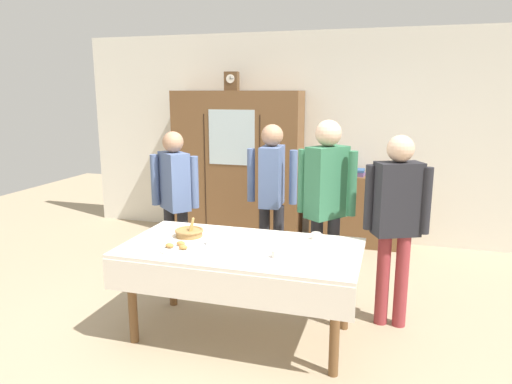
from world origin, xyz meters
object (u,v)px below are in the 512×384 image
Objects in this scene: tea_cup_far_right at (211,242)px; dining_table at (240,259)px; tea_cup_far_left at (316,237)px; tea_cup_near_left at (277,255)px; pastry_plate at (177,248)px; spoon_mid_right at (223,235)px; mantel_clock at (232,81)px; wall_cabinet at (238,165)px; person_beside_shelf at (326,195)px; person_near_right_end at (175,193)px; bookshelf_low at (357,210)px; bread_basket at (189,232)px; spoon_far_right at (240,240)px; person_behind_table_left at (272,188)px; person_by_cabinet at (396,213)px; book_stack at (358,173)px.

dining_table is at bearing 4.09° from tea_cup_far_right.
tea_cup_far_right is 1.00× the size of tea_cup_far_left.
pastry_plate is at bearing -178.12° from tea_cup_near_left.
mantel_clock is at bearing 107.39° from spoon_mid_right.
tea_cup_far_right is (-0.24, -0.02, 0.13)m from dining_table.
dining_table is 0.95× the size of wall_cabinet.
person_beside_shelf reaches higher than person_near_right_end.
tea_cup_near_left is (1.23, -2.75, -0.19)m from wall_cabinet.
tea_cup_far_left is at bearing 6.29° from spoon_mid_right.
bookshelf_low is 8.96× the size of tea_cup_near_left.
wall_cabinet is at bearing 122.67° from tea_cup_far_left.
bread_basket is at bearing -80.61° from wall_cabinet.
bread_basket is (0.40, -2.44, -0.18)m from wall_cabinet.
mantel_clock is 2.99m from tea_cup_far_left.
spoon_far_right is at bearing 40.69° from pastry_plate.
person_behind_table_left is at bearing 93.01° from dining_table.
tea_cup_near_left reaches higher than pastry_plate.
person_near_right_end is at bearing 141.19° from tea_cup_near_left.
wall_cabinet is 1.14× the size of person_beside_shelf.
person_near_right_end is (-0.10, -1.67, -0.03)m from wall_cabinet.
pastry_plate is at bearing -154.93° from person_by_cabinet.
person_near_right_end reaches higher than bookshelf_low.
dining_table is 1.15× the size of person_by_cabinet.
mantel_clock reaches higher than dining_table.
person_beside_shelf is at bearing -94.23° from bookshelf_low.
person_near_right_end is (-0.56, 1.10, 0.17)m from pastry_plate.
bookshelf_low is 9.79× the size of spoon_mid_right.
tea_cup_far_left is at bearing 28.30° from pastry_plate.
tea_cup_far_right is 1.26m from person_behind_table_left.
person_by_cabinet is (0.61, 0.22, 0.19)m from tea_cup_far_left.
tea_cup_far_right is at bearing -74.29° from mantel_clock.
wall_cabinet is 6.98× the size of pastry_plate.
tea_cup_near_left is 1.44m from person_behind_table_left.
tea_cup_far_right is (-0.93, -2.66, -0.16)m from book_stack.
book_stack is 1.62m from person_behind_table_left.
tea_cup_far_right is 0.59m from tea_cup_near_left.
bookshelf_low is 2.57m from spoon_mid_right.
bookshelf_low is 0.72× the size of person_by_cabinet.
bookshelf_low is at bearing 75.38° from dining_table.
mantel_clock is at bearing 88.90° from person_near_right_end.
tea_cup_far_left is 1.07m from person_behind_table_left.
person_by_cabinet reaches higher than tea_cup_far_left.
tea_cup_far_right is at bearing -134.97° from person_beside_shelf.
tea_cup_far_right is at bearing -157.24° from person_by_cabinet.
dining_table is at bearing -153.84° from person_by_cabinet.
wall_cabinet is at bearing 109.16° from dining_table.
pastry_plate is 0.18× the size of person_near_right_end.
person_beside_shelf is (0.79, 0.79, 0.26)m from tea_cup_far_right.
tea_cup_far_right is 0.08× the size of person_near_right_end.
wall_cabinet is 16.41× the size of spoon_mid_right.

